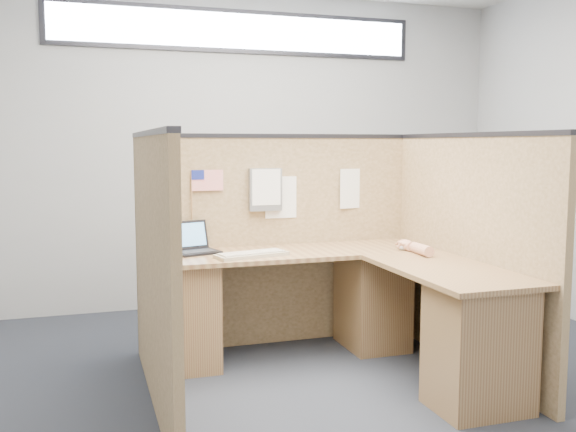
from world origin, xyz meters
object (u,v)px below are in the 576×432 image
object	(u,v)px
laptop	(195,245)
l_desk	(340,311)
mouse	(405,247)
keyboard	(252,254)

from	to	relation	value
laptop	l_desk	bearing A→B (deg)	-48.86
laptop	mouse	xyz separation A→B (m)	(1.39, -0.35, -0.03)
laptop	mouse	world-z (taller)	laptop
laptop	mouse	bearing A→B (deg)	-29.98
laptop	keyboard	world-z (taller)	laptop
laptop	keyboard	size ratio (longest dim) A/B	0.68
l_desk	mouse	distance (m)	0.69
l_desk	mouse	xyz separation A→B (m)	(0.56, 0.19, 0.36)
l_desk	keyboard	bearing A→B (deg)	154.16
keyboard	mouse	xyz separation A→B (m)	(1.08, -0.06, 0.01)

